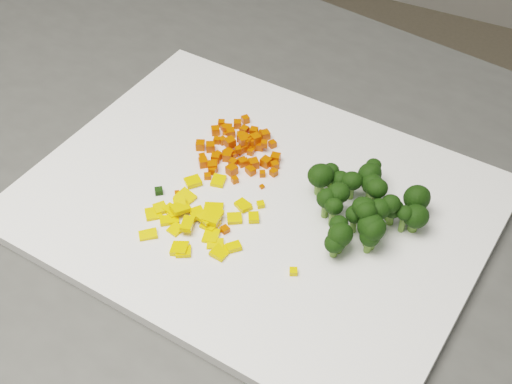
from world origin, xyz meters
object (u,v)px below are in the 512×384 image
at_px(counter_block, 241,384).
at_px(carrot_pile, 244,141).
at_px(cutting_board, 256,203).
at_px(pepper_pile, 199,210).
at_px(broccoli_pile, 368,198).

bearing_deg(counter_block, carrot_pile, 96.33).
relative_size(cutting_board, carrot_pile, 4.50).
relative_size(cutting_board, pepper_pile, 3.88).
xyz_separation_m(pepper_pile, broccoli_pile, (0.15, 0.07, 0.02)).
distance_m(counter_block, pepper_pile, 0.48).
bearing_deg(pepper_pile, broccoli_pile, 25.48).
bearing_deg(carrot_pile, pepper_pile, -87.65).
xyz_separation_m(cutting_board, pepper_pile, (-0.04, -0.05, 0.01)).
relative_size(pepper_pile, broccoli_pile, 0.97).
xyz_separation_m(cutting_board, broccoli_pile, (0.11, 0.03, 0.04)).
relative_size(cutting_board, broccoli_pile, 3.75).
relative_size(carrot_pile, broccoli_pile, 0.83).
height_order(counter_block, pepper_pile, pepper_pile).
relative_size(counter_block, pepper_pile, 8.90).
relative_size(carrot_pile, pepper_pile, 0.86).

